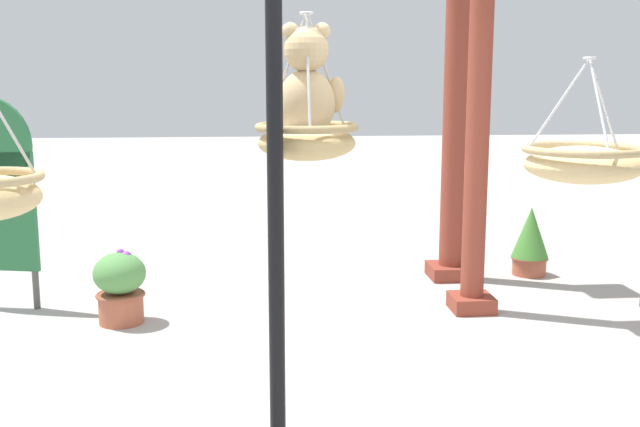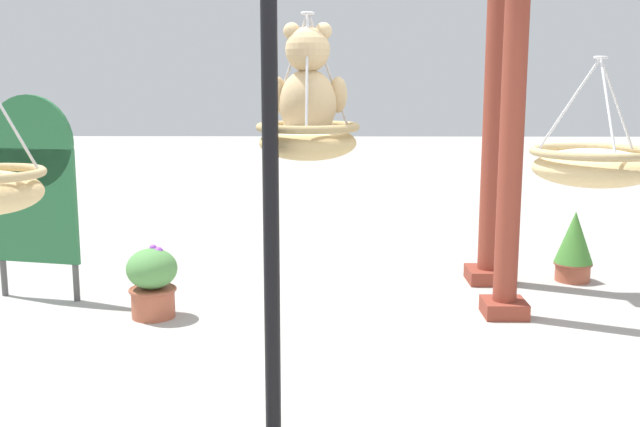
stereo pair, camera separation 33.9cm
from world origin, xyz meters
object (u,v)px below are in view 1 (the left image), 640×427
(hanging_basket_with_teddy, at_px, (307,139))
(greenhouse_pillar_left, at_px, (455,117))
(greenhouse_pillar_right, at_px, (478,130))
(hanging_basket_right_low, at_px, (583,162))
(display_pole_central, at_px, (277,330))
(potted_plant_tall_leafy, at_px, (530,241))
(potted_plant_small_succulent, at_px, (120,286))
(teddy_bear, at_px, (306,90))

(hanging_basket_with_teddy, xyz_separation_m, greenhouse_pillar_left, (1.50, 3.04, -0.06))
(greenhouse_pillar_left, relative_size, greenhouse_pillar_right, 1.03)
(hanging_basket_right_low, height_order, greenhouse_pillar_right, greenhouse_pillar_right)
(hanging_basket_right_low, distance_m, greenhouse_pillar_left, 3.11)
(display_pole_central, distance_m, greenhouse_pillar_right, 2.88)
(potted_plant_tall_leafy, bearing_deg, greenhouse_pillar_right, -129.50)
(potted_plant_small_succulent, bearing_deg, teddy_bear, -58.44)
(hanging_basket_right_low, relative_size, potted_plant_small_succulent, 1.04)
(hanging_basket_with_teddy, bearing_deg, hanging_basket_right_low, -2.69)
(hanging_basket_right_low, xyz_separation_m, greenhouse_pillar_right, (0.14, 2.13, 0.00))
(hanging_basket_right_low, height_order, greenhouse_pillar_left, greenhouse_pillar_left)
(potted_plant_tall_leafy, bearing_deg, teddy_bear, -126.29)
(greenhouse_pillar_right, height_order, potted_plant_small_succulent, greenhouse_pillar_right)
(hanging_basket_right_low, bearing_deg, greenhouse_pillar_right, 86.15)
(teddy_bear, distance_m, greenhouse_pillar_right, 2.51)
(hanging_basket_with_teddy, height_order, hanging_basket_right_low, hanging_basket_with_teddy)
(potted_plant_small_succulent, bearing_deg, potted_plant_tall_leafy, 17.22)
(greenhouse_pillar_left, bearing_deg, potted_plant_tall_leafy, 3.00)
(hanging_basket_with_teddy, bearing_deg, potted_plant_small_succulent, 121.26)
(greenhouse_pillar_left, distance_m, potted_plant_small_succulent, 3.13)
(hanging_basket_with_teddy, height_order, greenhouse_pillar_left, greenhouse_pillar_left)
(greenhouse_pillar_left, height_order, potted_plant_small_succulent, greenhouse_pillar_left)
(display_pole_central, xyz_separation_m, potted_plant_small_succulent, (-1.07, 2.26, -0.41))
(teddy_bear, bearing_deg, hanging_basket_with_teddy, -90.00)
(display_pole_central, xyz_separation_m, hanging_basket_with_teddy, (0.15, 0.25, 0.81))
(hanging_basket_with_teddy, bearing_deg, potted_plant_tall_leafy, 53.93)
(greenhouse_pillar_right, bearing_deg, hanging_basket_with_teddy, -124.29)
(hanging_basket_with_teddy, xyz_separation_m, greenhouse_pillar_right, (1.41, 2.07, -0.11))
(potted_plant_tall_leafy, bearing_deg, hanging_basket_with_teddy, -126.07)
(display_pole_central, height_order, hanging_basket_right_low, display_pole_central)
(greenhouse_pillar_left, xyz_separation_m, greenhouse_pillar_right, (-0.09, -0.97, -0.05))
(hanging_basket_with_teddy, distance_m, potted_plant_tall_leafy, 3.99)
(display_pole_central, bearing_deg, teddy_bear, 61.31)
(teddy_bear, relative_size, potted_plant_tall_leafy, 0.82)
(hanging_basket_with_teddy, height_order, potted_plant_small_succulent, hanging_basket_with_teddy)
(potted_plant_tall_leafy, bearing_deg, potted_plant_small_succulent, -162.78)
(hanging_basket_right_low, xyz_separation_m, potted_plant_tall_leafy, (0.97, 3.14, -1.07))
(display_pole_central, relative_size, hanging_basket_with_teddy, 3.47)
(greenhouse_pillar_right, relative_size, potted_plant_tall_leafy, 4.61)
(hanging_basket_right_low, bearing_deg, potted_plant_tall_leafy, 72.77)
(hanging_basket_with_teddy, distance_m, potted_plant_small_succulent, 2.64)
(hanging_basket_right_low, relative_size, greenhouse_pillar_right, 0.20)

